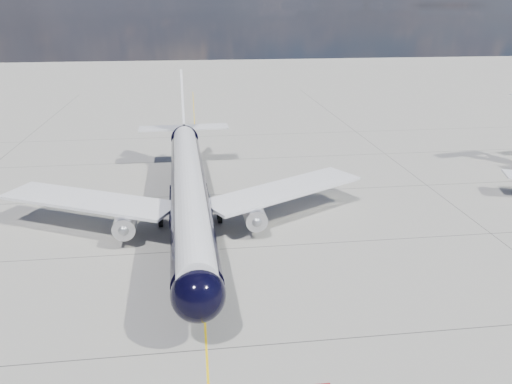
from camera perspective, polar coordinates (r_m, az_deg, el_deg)
ground at (r=67.31m, az=-6.69°, el=1.12°), size 320.00×320.00×0.00m
taxiway_centerline at (r=62.61m, az=-6.61°, el=-0.39°), size 0.16×160.00×0.01m
main_airliner at (r=53.21m, az=-7.70°, el=0.72°), size 39.90×48.53×14.03m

